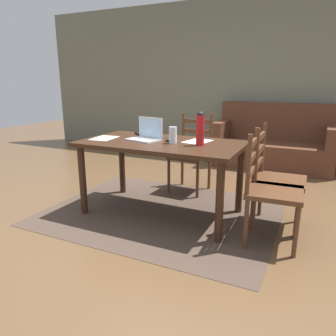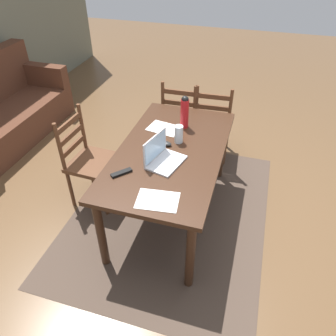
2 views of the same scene
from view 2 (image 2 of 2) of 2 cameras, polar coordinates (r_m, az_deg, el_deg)
name	(u,v)px [view 2 (image 2 of 2)]	position (r m, az deg, el deg)	size (l,w,h in m)	color
ground_plane	(170,212)	(3.26, 0.43, -7.78)	(14.00, 14.00, 0.00)	brown
area_rug	(170,212)	(3.25, 0.43, -7.74)	(2.33, 1.83, 0.01)	#47382D
dining_table	(171,159)	(2.82, 0.49, 1.64)	(1.60, 0.88, 0.75)	#382114
chair_right_near	(212,122)	(3.80, 7.76, 8.06)	(0.46, 0.46, 0.95)	#56331E
chair_right_far	(182,118)	(3.86, 2.52, 8.87)	(0.45, 0.45, 0.95)	#56331E
chair_far_head	(90,161)	(3.22, -13.56, 1.23)	(0.46, 0.46, 0.95)	#56331E
couch	(2,112)	(4.72, -27.26, 8.77)	(1.80, 0.80, 1.00)	#512D1E
laptop	(161,156)	(2.60, -1.17, 2.18)	(0.36, 0.29, 0.23)	silver
water_bottle	(185,111)	(3.02, 2.95, 9.96)	(0.08, 0.08, 0.31)	red
drinking_glass	(179,134)	(2.83, 1.90, 5.99)	(0.08, 0.08, 0.16)	silver
computer_mouse	(166,144)	(2.82, -0.31, 4.35)	(0.06, 0.10, 0.03)	black
tv_remote	(121,173)	(2.52, -8.22, -0.84)	(0.04, 0.17, 0.02)	black
paper_stack_left	(158,200)	(2.28, -1.85, -5.72)	(0.21, 0.30, 0.00)	white
paper_stack_right	(164,128)	(3.07, -0.69, 7.02)	(0.21, 0.30, 0.00)	white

